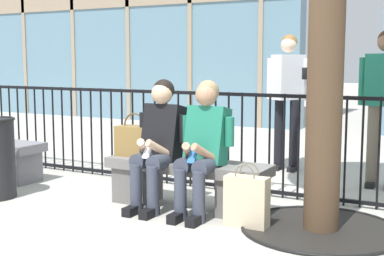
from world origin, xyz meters
name	(u,v)px	position (x,y,z in m)	size (l,w,h in m)	color
ground_plane	(187,207)	(0.00, 0.00, 0.00)	(60.00, 60.00, 0.00)	#B2ADA3
stone_bench	(187,179)	(0.00, 0.00, 0.27)	(1.60, 0.44, 0.45)	slate
seated_person_with_phone	(159,140)	(-0.23, -0.13, 0.65)	(0.52, 0.66, 1.21)	#383D4C
seated_person_companion	(203,143)	(0.23, -0.13, 0.65)	(0.52, 0.66, 1.21)	#383D4C
handbag_on_bench	(135,140)	(-0.58, -0.01, 0.61)	(0.36, 0.20, 0.43)	olive
shopping_bag	(247,201)	(0.73, -0.30, 0.22)	(0.37, 0.14, 0.54)	beige
bystander_further_back	(288,91)	(0.27, 2.15, 1.00)	(0.55, 0.44, 1.71)	black
plaza_railing	(222,141)	(0.00, 0.77, 0.54)	(7.48, 0.04, 1.06)	black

